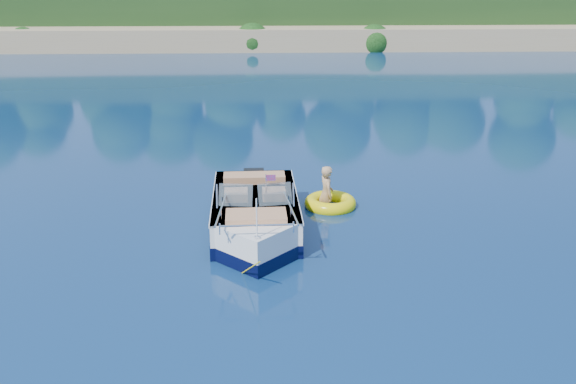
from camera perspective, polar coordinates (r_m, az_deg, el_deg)
name	(u,v)px	position (r m, az deg, el deg)	size (l,w,h in m)	color
ground	(204,321)	(11.30, -7.50, -11.28)	(160.00, 160.00, 0.00)	#091F44
shoreline	(254,8)	(73.57, -3.07, 16.04)	(170.00, 59.00, 6.00)	tan
motorboat	(256,218)	(14.46, -2.90, -2.36)	(2.03, 5.40, 1.80)	white
tow_tube	(330,203)	(16.11, 3.78, -0.99)	(1.35, 1.35, 0.34)	#FFE80A
boy	(326,206)	(16.13, 3.36, -1.29)	(0.56, 0.37, 1.53)	tan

